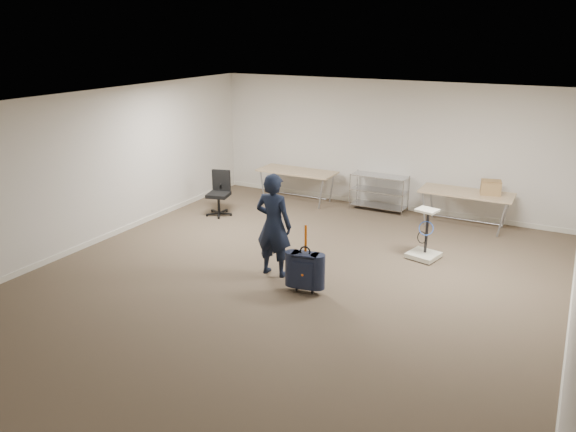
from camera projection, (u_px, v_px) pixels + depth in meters
The scene contains 10 objects.
ground at pixel (290, 281), 8.94m from camera, with size 9.00×9.00×0.00m, color #443629.
room_shell at pixel (326, 250), 10.08m from camera, with size 8.00×9.00×9.00m.
folding_table_left at pixel (297, 173), 12.88m from camera, with size 1.80×0.75×0.73m.
folding_table_right at pixel (466, 195), 11.19m from camera, with size 1.80×0.75×0.73m.
wire_shelf at pixel (379, 191), 12.32m from camera, with size 1.22×0.47×0.80m.
person at pixel (274, 225), 8.93m from camera, with size 0.62×0.41×1.70m, color black.
suitcase at pixel (305, 270), 8.43m from camera, with size 0.43×0.29×1.08m.
office_chair at pixel (219, 202), 12.06m from camera, with size 0.58×0.58×0.95m.
equipment_cart at pixel (424, 246), 9.75m from camera, with size 0.59×0.59×0.90m.
cardboard_box at pixel (491, 187), 10.98m from camera, with size 0.37×0.28×0.28m, color #9F764A.
Camera 1 is at (3.79, -7.21, 3.81)m, focal length 35.00 mm.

